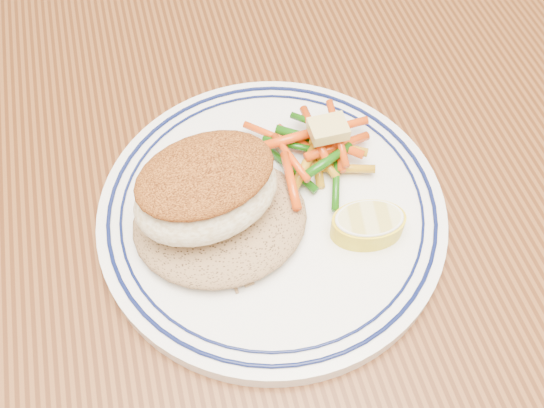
{
  "coord_description": "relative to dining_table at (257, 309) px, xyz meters",
  "views": [
    {
      "loc": [
        -0.04,
        -0.21,
        1.15
      ],
      "look_at": [
        0.02,
        0.03,
        0.77
      ],
      "focal_mm": 40.0,
      "sensor_mm": 36.0,
      "label": 1
    }
  ],
  "objects": [
    {
      "name": "dining_table",
      "position": [
        0.0,
        0.0,
        0.0
      ],
      "size": [
        1.5,
        0.9,
        0.75
      ],
      "color": "#45210D",
      "rests_on": "ground"
    },
    {
      "name": "plate",
      "position": [
        0.02,
        0.03,
        0.11
      ],
      "size": [
        0.27,
        0.27,
        0.02
      ],
      "color": "white",
      "rests_on": "dining_table"
    },
    {
      "name": "rice_pilaf",
      "position": [
        -0.02,
        0.02,
        0.12
      ],
      "size": [
        0.13,
        0.11,
        0.02
      ],
      "primitive_type": "ellipsoid",
      "color": "olive",
      "rests_on": "plate"
    },
    {
      "name": "fish_fillet",
      "position": [
        -0.03,
        0.03,
        0.16
      ],
      "size": [
        0.12,
        0.1,
        0.05
      ],
      "color": "white",
      "rests_on": "rice_pilaf"
    },
    {
      "name": "vegetable_pile",
      "position": [
        0.07,
        0.07,
        0.13
      ],
      "size": [
        0.1,
        0.1,
        0.03
      ],
      "color": "#B87F13",
      "rests_on": "plate"
    },
    {
      "name": "butter_pat",
      "position": [
        0.08,
        0.07,
        0.15
      ],
      "size": [
        0.03,
        0.02,
        0.01
      ],
      "primitive_type": "cube",
      "rotation": [
        0.0,
        0.0,
        -0.0
      ],
      "color": "#D4BC67",
      "rests_on": "vegetable_pile"
    },
    {
      "name": "lemon_wedge",
      "position": [
        0.08,
        -0.01,
        0.12
      ],
      "size": [
        0.06,
        0.06,
        0.02
      ],
      "color": "yellow",
      "rests_on": "plate"
    }
  ]
}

